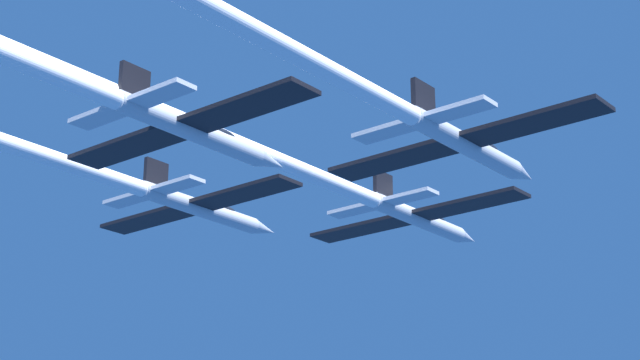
# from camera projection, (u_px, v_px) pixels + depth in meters

# --- Properties ---
(jet_lead) EXTENTS (18.24, 52.55, 3.02)m
(jet_lead) POSITION_uv_depth(u_px,v_px,m) (297.00, 168.00, 69.33)
(jet_lead) COLOR #B2BAC6
(jet_left_wing) EXTENTS (18.24, 54.97, 3.02)m
(jet_left_wing) POSITION_uv_depth(u_px,v_px,m) (27.00, 150.00, 65.97)
(jet_left_wing) COLOR #B2BAC6
(jet_right_wing) EXTENTS (18.24, 55.23, 3.02)m
(jet_right_wing) POSITION_uv_depth(u_px,v_px,m) (301.00, 56.00, 51.79)
(jet_right_wing) COLOR #B2BAC6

